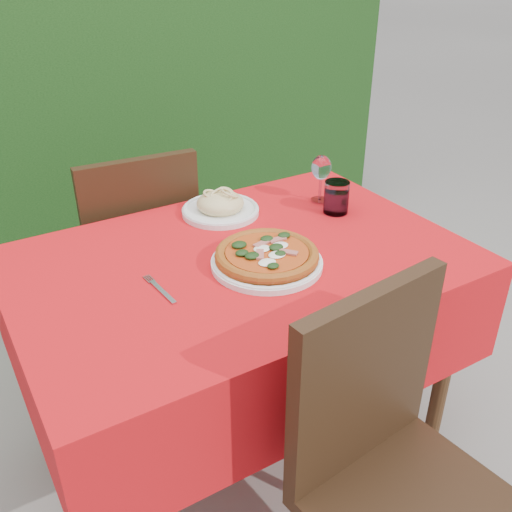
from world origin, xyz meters
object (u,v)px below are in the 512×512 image
pizza_plate (267,257)px  fork (163,292)px  chair_near (392,461)px  water_glass (336,199)px  wine_glass (321,169)px  chair_far (138,250)px  pasta_plate (220,206)px

pizza_plate → fork: pizza_plate is taller
chair_near → water_glass: chair_near is taller
pizza_plate → wine_glass: 0.48m
chair_far → wine_glass: bearing=147.0°
pasta_plate → pizza_plate: bearing=-97.9°
fork → chair_far: bearing=71.8°
pasta_plate → fork: bearing=-135.6°
wine_glass → fork: size_ratio=0.95×
pizza_plate → chair_far: bearing=101.6°
water_glass → fork: bearing=-167.1°
chair_near → chair_far: (-0.12, 1.22, -0.01)m
wine_glass → pizza_plate: bearing=-144.4°
chair_far → wine_glass: (0.52, -0.40, 0.34)m
chair_near → pizza_plate: bearing=82.0°
chair_near → wine_glass: size_ratio=5.66×
chair_far → pizza_plate: bearing=105.7°
chair_near → fork: bearing=110.0°
chair_near → pizza_plate: chair_near is taller
chair_near → pasta_plate: bearing=79.5°
chair_near → fork: (-0.28, 0.57, 0.22)m
pizza_plate → pasta_plate: 0.37m
chair_near → wine_glass: chair_near is taller
wine_glass → pasta_plate: bearing=165.5°
chair_far → water_glass: size_ratio=8.54×
pizza_plate → fork: (-0.30, 0.02, -0.02)m
pasta_plate → wine_glass: (0.34, -0.09, 0.09)m
chair_far → pizza_plate: (0.14, -0.67, 0.26)m
wine_glass → chair_near: bearing=-116.1°
chair_near → chair_far: size_ratio=1.02×
pasta_plate → water_glass: bearing=-29.8°
chair_near → fork: 0.67m
chair_far → water_glass: chair_far is taller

